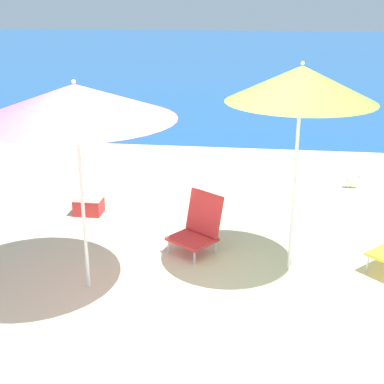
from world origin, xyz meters
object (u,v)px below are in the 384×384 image
object	(u,v)px
seagull	(354,180)
beach_umbrella_pink	(75,102)
beach_chair_red	(199,225)
cooler_box	(89,204)
beach_umbrella_lime	(301,84)

from	to	relation	value
seagull	beach_umbrella_pink	bearing A→B (deg)	-132.36
beach_umbrella_pink	beach_chair_red	xyz separation A→B (m)	(1.06, 1.01, -1.65)
beach_umbrella_pink	beach_chair_red	bearing A→B (deg)	43.75
cooler_box	beach_umbrella_pink	bearing A→B (deg)	-72.38
cooler_box	seagull	xyz separation A→B (m)	(3.90, 1.61, -0.00)
beach_umbrella_lime	beach_umbrella_pink	world-z (taller)	beach_umbrella_lime
beach_chair_red	cooler_box	distance (m)	1.95
seagull	beach_umbrella_lime	bearing A→B (deg)	-111.51
beach_umbrella_pink	seagull	world-z (taller)	beach_umbrella_pink
cooler_box	beach_umbrella_lime	bearing A→B (deg)	-24.80
beach_umbrella_pink	beach_chair_red	world-z (taller)	beach_umbrella_pink
beach_umbrella_pink	seagull	bearing A→B (deg)	47.64
beach_umbrella_pink	beach_chair_red	distance (m)	2.21
beach_umbrella_pink	seagull	distance (m)	5.19
beach_chair_red	cooler_box	xyz separation A→B (m)	(-1.69, 0.96, -0.19)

